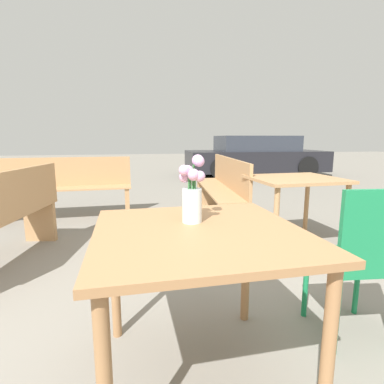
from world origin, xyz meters
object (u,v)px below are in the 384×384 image
(cafe_chair, at_px, (362,255))
(bench_far, at_px, (63,186))
(bench_middle, at_px, (8,216))
(table_back, at_px, (295,188))
(bench_near, at_px, (223,185))
(flower_vase, at_px, (192,194))
(parked_car, at_px, (255,156))
(table_front, at_px, (199,250))

(cafe_chair, relative_size, bench_far, 0.48)
(bench_middle, bearing_deg, table_back, -1.58)
(bench_middle, height_order, bench_far, same)
(table_back, bearing_deg, bench_near, 108.79)
(flower_vase, distance_m, parked_car, 7.94)
(bench_middle, bearing_deg, parked_car, 49.76)
(bench_far, bearing_deg, table_back, -32.84)
(bench_middle, distance_m, parked_car, 7.45)
(bench_middle, distance_m, bench_far, 1.56)
(cafe_chair, relative_size, table_back, 1.01)
(cafe_chair, distance_m, bench_near, 2.56)
(table_front, relative_size, bench_middle, 0.60)
(table_back, bearing_deg, table_front, -132.39)
(parked_car, bearing_deg, bench_near, -118.63)
(cafe_chair, height_order, bench_middle, cafe_chair)
(table_back, bearing_deg, parked_car, 69.62)
(table_front, xyz_separation_m, bench_near, (0.97, 2.62, -0.15))
(cafe_chair, height_order, bench_far, cafe_chair)
(cafe_chair, height_order, bench_near, cafe_chair)
(flower_vase, distance_m, cafe_chair, 0.98)
(table_back, relative_size, parked_car, 0.21)
(flower_vase, bearing_deg, parked_car, 63.82)
(flower_vase, height_order, bench_far, flower_vase)
(flower_vase, xyz_separation_m, bench_far, (-1.16, 3.00, -0.39))
(table_front, bearing_deg, bench_near, 69.66)
(table_back, bearing_deg, flower_vase, -134.94)
(bench_middle, relative_size, bench_far, 0.81)
(flower_vase, xyz_separation_m, cafe_chair, (0.91, -0.06, -0.36))
(table_front, relative_size, table_back, 1.03)
(bench_far, bearing_deg, bench_near, -13.07)
(bench_far, bearing_deg, cafe_chair, -55.82)
(bench_middle, xyz_separation_m, parked_car, (4.81, 5.68, 0.11))
(cafe_chair, relative_size, bench_middle, 0.59)
(flower_vase, height_order, bench_near, flower_vase)
(table_front, relative_size, bench_near, 0.45)
(bench_far, height_order, parked_car, parked_car)
(bench_near, relative_size, bench_far, 1.09)
(flower_vase, bearing_deg, bench_far, 111.22)
(bench_near, bearing_deg, bench_middle, -155.13)
(table_front, xyz_separation_m, table_back, (1.36, 1.49, -0.02))
(bench_far, bearing_deg, parked_car, 41.50)
(bench_middle, distance_m, table_back, 2.68)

